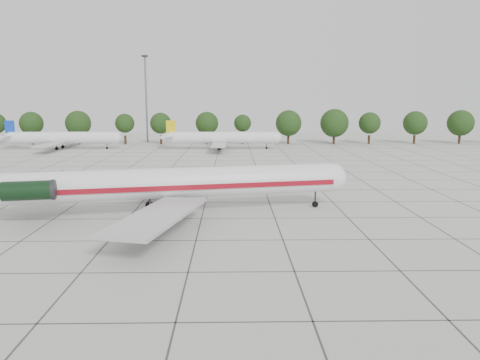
{
  "coord_description": "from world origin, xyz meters",
  "views": [
    {
      "loc": [
        -4.72,
        -49.34,
        12.8
      ],
      "look_at": [
        -3.73,
        4.26,
        3.5
      ],
      "focal_mm": 35.0,
      "sensor_mm": 36.0,
      "label": 1
    }
  ],
  "objects": [
    {
      "name": "main_airliner",
      "position": [
        -13.15,
        1.61,
        3.61
      ],
      "size": [
        43.23,
        33.69,
        10.23
      ],
      "rotation": [
        0.0,
        0.0,
        0.19
      ],
      "color": "silver",
      "rests_on": "ground"
    },
    {
      "name": "floodlight_mast",
      "position": [
        -30.0,
        92.0,
        14.28
      ],
      "size": [
        1.6,
        1.6,
        25.45
      ],
      "color": "slate",
      "rests_on": "ground"
    },
    {
      "name": "bg_airliner_b",
      "position": [
        -48.39,
        72.16,
        2.91
      ],
      "size": [
        28.24,
        27.2,
        7.4
      ],
      "color": "silver",
      "rests_on": "ground"
    },
    {
      "name": "bg_airliner_c",
      "position": [
        -7.01,
        71.35,
        2.91
      ],
      "size": [
        28.24,
        27.2,
        7.4
      ],
      "color": "silver",
      "rests_on": "ground"
    },
    {
      "name": "apron_joints",
      "position": [
        0.0,
        15.0,
        0.01
      ],
      "size": [
        170.0,
        170.0,
        0.02
      ],
      "primitive_type": "cube",
      "color": "#383838",
      "rests_on": "ground"
    },
    {
      "name": "ground",
      "position": [
        0.0,
        0.0,
        0.0
      ],
      "size": [
        260.0,
        260.0,
        0.0
      ],
      "primitive_type": "plane",
      "color": "beige",
      "rests_on": "ground"
    },
    {
      "name": "tree_line",
      "position": [
        -11.68,
        85.0,
        5.98
      ],
      "size": [
        249.86,
        8.44,
        10.22
      ],
      "color": "#332114",
      "rests_on": "ground"
    }
  ]
}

